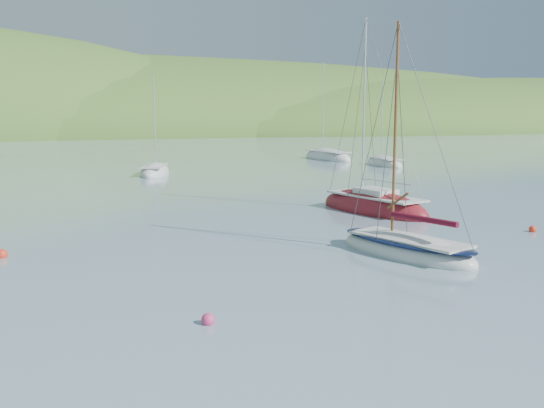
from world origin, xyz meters
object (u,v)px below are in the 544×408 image
object	(u,v)px
daysailer_white	(407,249)
distant_sloop_b	(327,158)
sloop_red	(373,208)
distant_sloop_a	(155,173)
distant_sloop_d	(384,164)

from	to	relation	value
daysailer_white	distant_sloop_b	world-z (taller)	distant_sloop_b
sloop_red	distant_sloop_b	xyz separation A→B (m)	(13.96, 36.56, -0.02)
daysailer_white	distant_sloop_b	xyz separation A→B (m)	(18.00, 46.60, -0.02)
daysailer_white	distant_sloop_a	distance (m)	36.26
distant_sloop_a	distant_sloop_d	bearing A→B (deg)	20.30
sloop_red	distant_sloop_d	world-z (taller)	sloop_red
distant_sloop_b	distant_sloop_d	world-z (taller)	distant_sloop_b
distant_sloop_b	daysailer_white	bearing A→B (deg)	-118.89
distant_sloop_a	distant_sloop_d	distance (m)	25.06
daysailer_white	distant_sloop_b	bearing A→B (deg)	50.12
sloop_red	distant_sloop_b	world-z (taller)	distant_sloop_b
distant_sloop_a	distant_sloop_b	bearing A→B (deg)	43.26
daysailer_white	distant_sloop_d	size ratio (longest dim) A/B	1.00
daysailer_white	sloop_red	xyz separation A→B (m)	(4.03, 10.04, -0.00)
distant_sloop_d	sloop_red	bearing A→B (deg)	-116.47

